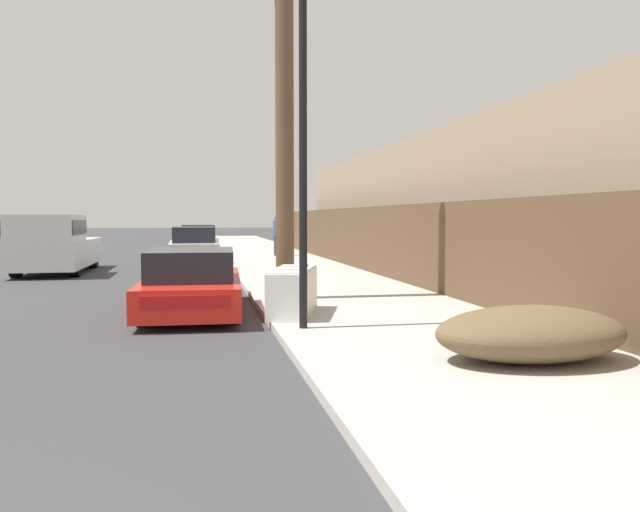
% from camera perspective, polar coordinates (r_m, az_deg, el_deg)
% --- Properties ---
extents(sidewalk_curb, '(4.20, 63.00, 0.12)m').
position_cam_1_polar(sidewalk_curb, '(25.48, -3.99, -0.31)').
color(sidewalk_curb, '#ADA89E').
rests_on(sidewalk_curb, ground).
extents(discarded_fridge, '(1.13, 1.91, 0.81)m').
position_cam_1_polar(discarded_fridge, '(10.62, -2.50, -3.24)').
color(discarded_fridge, silver).
rests_on(discarded_fridge, sidewalk_curb).
extents(parked_sports_car_red, '(1.93, 4.45, 1.19)m').
position_cam_1_polar(parked_sports_car_red, '(11.70, -11.58, -2.53)').
color(parked_sports_car_red, red).
rests_on(parked_sports_car_red, ground).
extents(car_parked_mid, '(1.79, 4.55, 1.42)m').
position_cam_1_polar(car_parked_mid, '(23.56, -11.50, 0.79)').
color(car_parked_mid, silver).
rests_on(car_parked_mid, ground).
extents(car_parked_far, '(1.83, 4.63, 1.42)m').
position_cam_1_polar(car_parked_far, '(29.99, -11.13, 1.36)').
color(car_parked_far, silver).
rests_on(car_parked_far, ground).
extents(pickup_truck, '(1.98, 5.34, 1.85)m').
position_cam_1_polar(pickup_truck, '(21.19, -23.16, 0.97)').
color(pickup_truck, silver).
rests_on(pickup_truck, ground).
extents(utility_pole, '(1.80, 0.37, 8.08)m').
position_cam_1_polar(utility_pole, '(12.89, -3.27, 14.58)').
color(utility_pole, brown).
rests_on(utility_pole, sidewalk_curb).
extents(street_lamp, '(0.26, 0.26, 5.19)m').
position_cam_1_polar(street_lamp, '(9.30, -1.57, 11.80)').
color(street_lamp, black).
rests_on(street_lamp, sidewalk_curb).
extents(brush_pile, '(2.26, 1.43, 0.63)m').
position_cam_1_polar(brush_pile, '(7.59, 18.72, -6.72)').
color(brush_pile, brown).
rests_on(brush_pile, sidewalk_curb).
extents(wooden_fence, '(0.08, 30.45, 1.97)m').
position_cam_1_polar(wooden_fence, '(18.31, 5.16, 1.46)').
color(wooden_fence, brown).
rests_on(wooden_fence, sidewalk_curb).
extents(building_right_house, '(6.00, 23.54, 4.03)m').
position_cam_1_polar(building_right_house, '(21.02, 14.08, 4.11)').
color(building_right_house, gray).
rests_on(building_right_house, ground).
extents(pedestrian, '(0.34, 0.34, 1.79)m').
position_cam_1_polar(pedestrian, '(26.96, -3.95, 2.00)').
color(pedestrian, '#282D42').
rests_on(pedestrian, sidewalk_curb).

